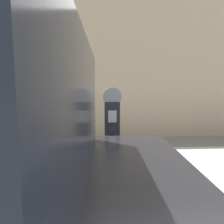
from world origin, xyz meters
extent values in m
cube|color=#ADAAA3|center=(0.00, 2.20, 0.05)|extent=(24.00, 2.80, 0.10)
cube|color=tan|center=(0.00, 5.23, 2.35)|extent=(24.00, 0.30, 4.69)
cylinder|color=slate|center=(-0.36, 1.01, 0.58)|extent=(0.06, 0.06, 0.95)
cube|color=black|center=(-0.36, 1.01, 1.24)|extent=(0.17, 0.14, 0.38)
cube|color=gray|center=(-0.36, 0.94, 1.27)|extent=(0.09, 0.01, 0.13)
cylinder|color=slate|center=(-0.36, 1.01, 1.49)|extent=(0.21, 0.12, 0.21)
cylinder|color=black|center=(-0.78, 0.48, 0.31)|extent=(0.62, 0.23, 0.61)
camera|label=1|loc=(-0.50, -1.45, 1.62)|focal=35.00mm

